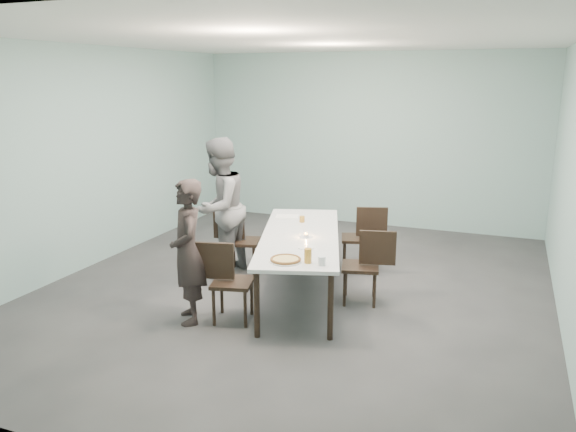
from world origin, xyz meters
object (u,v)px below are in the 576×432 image
at_px(chair_near_right, 367,261).
at_px(diner_near, 188,252).
at_px(diner_far, 219,208).
at_px(chair_near_left, 225,276).
at_px(beer_glass, 308,256).
at_px(chair_far_right, 363,233).
at_px(side_plate, 306,247).
at_px(pizza, 286,260).
at_px(amber_tumbler, 302,219).
at_px(tealight, 306,235).
at_px(chair_far_left, 237,236).
at_px(table, 300,239).
at_px(water_tumbler, 322,261).

height_order(chair_near_right, diner_near, diner_near).
distance_m(chair_near_right, diner_far, 2.11).
relative_size(chair_near_left, beer_glass, 5.80).
height_order(chair_far_right, side_plate, chair_far_right).
distance_m(pizza, amber_tumbler, 1.61).
distance_m(chair_far_right, tealight, 1.35).
xyz_separation_m(chair_far_right, tealight, (-0.38, -1.27, 0.27)).
distance_m(diner_near, beer_glass, 1.29).
height_order(chair_near_left, pizza, chair_near_left).
xyz_separation_m(chair_far_right, side_plate, (-0.23, -1.67, 0.25)).
xyz_separation_m(chair_near_left, amber_tumbler, (0.30, 1.57, 0.29)).
xyz_separation_m(chair_far_left, chair_far_right, (1.54, 0.75, 0.00)).
height_order(table, pizza, pizza).
height_order(chair_far_right, diner_near, diner_near).
xyz_separation_m(diner_near, side_plate, (1.09, 0.68, -0.02)).
relative_size(pizza, beer_glass, 2.27).
height_order(side_plate, amber_tumbler, amber_tumbler).
bearing_deg(chair_near_left, pizza, -13.11).
distance_m(beer_glass, tealight, 0.94).
relative_size(table, side_plate, 15.28).
xyz_separation_m(chair_near_left, diner_near, (-0.35, -0.16, 0.28)).
bearing_deg(amber_tumbler, diner_near, -110.72).
bearing_deg(chair_near_left, diner_far, 106.62).
distance_m(water_tumbler, amber_tumbler, 1.72).
height_order(pizza, water_tumbler, water_tumbler).
bearing_deg(pizza, water_tumbler, 4.49).
bearing_deg(pizza, side_plate, 85.86).
xyz_separation_m(table, amber_tumbler, (-0.18, 0.56, 0.10)).
height_order(diner_near, water_tumbler, diner_near).
relative_size(beer_glass, tealight, 2.68).
distance_m(chair_near_right, side_plate, 0.82).
bearing_deg(chair_far_left, tealight, -38.68).
bearing_deg(chair_near_left, chair_far_right, 52.50).
height_order(chair_near_right, water_tumbler, chair_near_right).
bearing_deg(water_tumbler, diner_near, -172.12).
relative_size(chair_near_right, beer_glass, 5.80).
bearing_deg(chair_near_left, side_plate, 21.65).
distance_m(chair_far_left, amber_tumbler, 0.93).
bearing_deg(diner_near, table, 107.87).
xyz_separation_m(table, chair_far_left, (-1.06, 0.43, -0.19)).
distance_m(diner_far, pizza, 1.93).
distance_m(beer_glass, amber_tumbler, 1.64).
relative_size(table, water_tumbler, 30.56).
bearing_deg(amber_tumbler, tealight, -65.96).
bearing_deg(amber_tumbler, chair_far_right, 43.30).
bearing_deg(side_plate, pizza, -94.14).
xyz_separation_m(beer_glass, water_tumbler, (0.15, -0.01, -0.03)).
bearing_deg(chair_near_left, table, 50.68).
height_order(diner_far, water_tumbler, diner_far).
xyz_separation_m(water_tumbler, amber_tumbler, (-0.77, 1.53, -0.01)).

